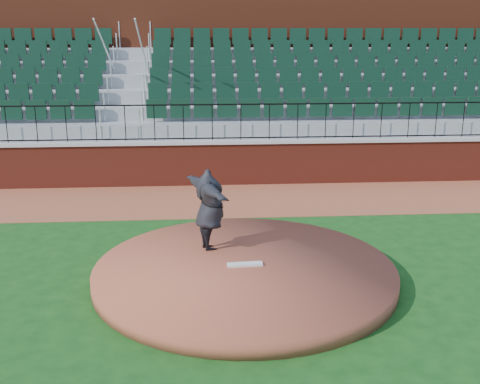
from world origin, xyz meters
name	(u,v)px	position (x,y,z in m)	size (l,w,h in m)	color
ground	(246,287)	(0.00, 0.00, 0.00)	(90.00, 90.00, 0.00)	#124113
warning_track	(230,199)	(0.00, 5.40, 0.01)	(34.00, 3.20, 0.01)	brown
field_wall	(227,164)	(0.00, 7.00, 0.60)	(34.00, 0.35, 1.20)	maroon
wall_cap	(227,141)	(0.00, 7.00, 1.25)	(34.00, 0.45, 0.10)	#B7B7B7
wall_railing	(227,122)	(0.00, 7.00, 1.80)	(34.00, 0.05, 1.00)	black
seating_stands	(223,94)	(0.00, 9.72, 2.30)	(34.00, 5.10, 4.60)	gray
concourse_wall	(219,74)	(0.00, 12.52, 2.75)	(34.00, 0.50, 5.50)	maroon
pitchers_mound	(245,272)	(0.00, 0.35, 0.12)	(5.38, 5.38, 0.25)	brown
pitching_rubber	(245,264)	(0.01, 0.37, 0.27)	(0.63, 0.16, 0.04)	silver
pitcher	(210,209)	(-0.60, 1.24, 1.04)	(1.94, 0.53, 1.58)	black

